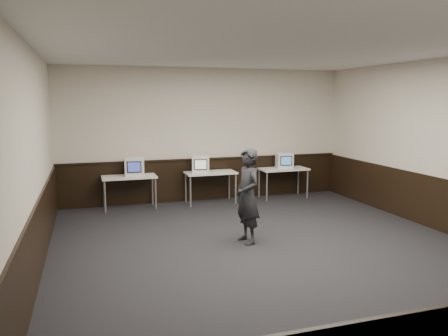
% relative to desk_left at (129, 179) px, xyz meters
% --- Properties ---
extents(floor, '(8.00, 8.00, 0.00)m').
position_rel_desk_left_xyz_m(floor, '(1.90, -3.60, -0.68)').
color(floor, black).
rests_on(floor, ground).
extents(ceiling, '(8.00, 8.00, 0.00)m').
position_rel_desk_left_xyz_m(ceiling, '(1.90, -3.60, 2.52)').
color(ceiling, white).
rests_on(ceiling, back_wall).
extents(back_wall, '(7.00, 0.00, 7.00)m').
position_rel_desk_left_xyz_m(back_wall, '(1.90, 0.40, 0.92)').
color(back_wall, beige).
rests_on(back_wall, ground).
extents(left_wall, '(0.00, 8.00, 8.00)m').
position_rel_desk_left_xyz_m(left_wall, '(-1.60, -3.60, 0.92)').
color(left_wall, beige).
rests_on(left_wall, ground).
extents(wainscot_back, '(6.98, 0.04, 1.00)m').
position_rel_desk_left_xyz_m(wainscot_back, '(1.90, 0.38, -0.18)').
color(wainscot_back, black).
rests_on(wainscot_back, back_wall).
extents(wainscot_left, '(0.04, 7.98, 1.00)m').
position_rel_desk_left_xyz_m(wainscot_left, '(-1.58, -3.60, -0.18)').
color(wainscot_left, black).
rests_on(wainscot_left, left_wall).
extents(wainscot_right, '(0.04, 7.98, 1.00)m').
position_rel_desk_left_xyz_m(wainscot_right, '(5.38, -3.60, -0.18)').
color(wainscot_right, black).
rests_on(wainscot_right, right_wall).
extents(wainscot_rail, '(6.98, 0.06, 0.04)m').
position_rel_desk_left_xyz_m(wainscot_rail, '(1.90, 0.36, 0.34)').
color(wainscot_rail, black).
rests_on(wainscot_rail, wainscot_back).
extents(desk_left, '(1.20, 0.60, 0.75)m').
position_rel_desk_left_xyz_m(desk_left, '(0.00, 0.00, 0.00)').
color(desk_left, silver).
rests_on(desk_left, ground).
extents(desk_center, '(1.20, 0.60, 0.75)m').
position_rel_desk_left_xyz_m(desk_center, '(1.90, 0.00, 0.00)').
color(desk_center, silver).
rests_on(desk_center, ground).
extents(desk_right, '(1.20, 0.60, 0.75)m').
position_rel_desk_left_xyz_m(desk_right, '(3.80, 0.00, 0.00)').
color(desk_right, silver).
rests_on(desk_right, ground).
extents(emac_left, '(0.48, 0.50, 0.42)m').
position_rel_desk_left_xyz_m(emac_left, '(0.13, -0.00, 0.28)').
color(emac_left, white).
rests_on(emac_left, desk_left).
extents(emac_center, '(0.48, 0.50, 0.40)m').
position_rel_desk_left_xyz_m(emac_center, '(1.65, -0.02, 0.27)').
color(emac_center, white).
rests_on(emac_center, desk_center).
extents(emac_right, '(0.47, 0.48, 0.39)m').
position_rel_desk_left_xyz_m(emac_right, '(3.82, -0.00, 0.27)').
color(emac_right, white).
rests_on(emac_right, desk_right).
extents(person, '(0.48, 0.65, 1.63)m').
position_rel_desk_left_xyz_m(person, '(1.70, -3.04, 0.14)').
color(person, black).
rests_on(person, ground).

